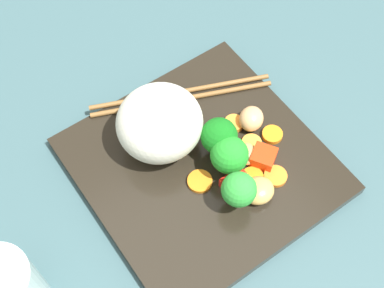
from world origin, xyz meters
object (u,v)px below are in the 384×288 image
(square_plate, at_px, (202,166))
(rice_mound, at_px, (160,123))
(broccoli_floret_1, at_px, (229,155))
(carrot_slice_4, at_px, (200,181))
(chopstick_pair, at_px, (181,95))

(square_plate, height_order, rice_mound, rice_mound)
(rice_mound, relative_size, broccoli_floret_1, 1.72)
(rice_mound, distance_m, broccoli_floret_1, 0.09)
(carrot_slice_4, bearing_deg, chopstick_pair, 154.91)
(square_plate, bearing_deg, broccoli_floret_1, 36.24)
(rice_mound, xyz_separation_m, chopstick_pair, (-0.04, 0.06, -0.04))
(broccoli_floret_1, xyz_separation_m, chopstick_pair, (-0.12, 0.02, -0.03))
(square_plate, relative_size, broccoli_floret_1, 4.64)
(chopstick_pair, bearing_deg, rice_mound, 58.96)
(rice_mound, xyz_separation_m, broccoli_floret_1, (0.08, 0.04, -0.01))
(broccoli_floret_1, bearing_deg, square_plate, -143.76)
(rice_mound, bearing_deg, square_plate, 25.46)
(rice_mound, bearing_deg, broccoli_floret_1, 29.35)
(carrot_slice_4, distance_m, chopstick_pair, 0.12)
(square_plate, xyz_separation_m, rice_mound, (-0.05, -0.02, 0.05))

